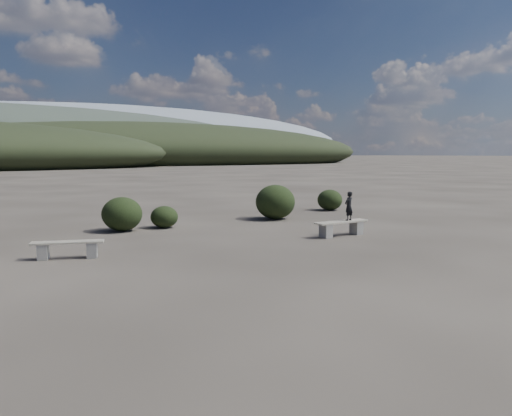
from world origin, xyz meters
TOP-DOWN VIEW (x-y plane):
  - ground at (0.00, 0.00)m, footprint 1200.00×1200.00m
  - bench_left at (-3.98, 4.61)m, footprint 1.74×0.87m
  - bench_right at (4.06, 3.84)m, footprint 1.90×0.45m
  - seated_person at (4.36, 3.85)m, footprint 0.38×0.30m
  - shrub_b at (-1.60, 8.35)m, footprint 1.33×1.33m
  - shrub_c at (-0.13, 8.33)m, footprint 0.96×0.96m
  - shrub_d at (4.46, 8.33)m, footprint 1.56×1.56m
  - shrub_e at (8.30, 9.70)m, footprint 1.14×1.14m

SIDE VIEW (x-z plane):
  - ground at x=0.00m, z-range 0.00..0.00m
  - bench_left at x=-3.98m, z-range 0.05..0.48m
  - bench_right at x=4.06m, z-range 0.05..0.52m
  - shrub_c at x=-0.13m, z-range 0.00..0.77m
  - shrub_e at x=8.30m, z-range 0.00..0.95m
  - shrub_b at x=-1.60m, z-range 0.00..1.14m
  - shrub_d at x=4.46m, z-range 0.00..1.36m
  - seated_person at x=4.36m, z-range 0.47..1.39m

